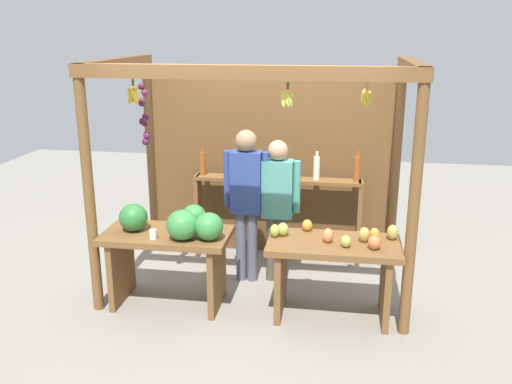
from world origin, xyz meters
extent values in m
plane|color=gray|center=(0.00, 0.00, 0.00)|extent=(12.00, 12.00, 0.00)
cylinder|color=brown|center=(-1.46, -0.86, 1.18)|extent=(0.10, 0.10, 2.36)
cylinder|color=brown|center=(1.46, -0.86, 1.18)|extent=(0.10, 0.10, 2.36)
cylinder|color=brown|center=(-1.46, 0.86, 1.18)|extent=(0.10, 0.10, 2.36)
cylinder|color=brown|center=(1.46, 0.86, 1.18)|extent=(0.10, 0.10, 2.36)
cube|color=brown|center=(0.00, -0.86, 2.30)|extent=(3.03, 0.12, 0.12)
cube|color=brown|center=(-1.46, 0.00, 2.30)|extent=(0.12, 1.81, 0.12)
cube|color=brown|center=(1.46, 0.00, 2.30)|extent=(0.12, 1.81, 0.12)
cube|color=brown|center=(0.00, 0.88, 1.06)|extent=(2.93, 0.04, 2.13)
cylinder|color=brown|center=(0.37, -0.78, 2.19)|extent=(0.02, 0.02, 0.06)
ellipsoid|color=#D1CC4C|center=(0.39, -0.78, 2.09)|extent=(0.04, 0.08, 0.14)
ellipsoid|color=#D1CC4C|center=(0.39, -0.76, 2.06)|extent=(0.07, 0.07, 0.14)
ellipsoid|color=#D1CC4C|center=(0.36, -0.75, 2.07)|extent=(0.08, 0.04, 0.14)
ellipsoid|color=#D1CC4C|center=(0.34, -0.77, 2.07)|extent=(0.05, 0.07, 0.14)
ellipsoid|color=#D1CC4C|center=(0.33, -0.80, 2.08)|extent=(0.05, 0.06, 0.14)
ellipsoid|color=#D1CC4C|center=(0.36, -0.81, 2.08)|extent=(0.08, 0.05, 0.14)
ellipsoid|color=#D1CC4C|center=(0.39, -0.81, 2.08)|extent=(0.08, 0.06, 0.14)
cylinder|color=brown|center=(-1.03, -0.71, 2.19)|extent=(0.02, 0.02, 0.06)
ellipsoid|color=gold|center=(-1.00, -0.71, 2.07)|extent=(0.04, 0.06, 0.14)
ellipsoid|color=gold|center=(-1.01, -0.70, 2.09)|extent=(0.07, 0.08, 0.14)
ellipsoid|color=gold|center=(-1.02, -0.69, 2.09)|extent=(0.08, 0.04, 0.14)
ellipsoid|color=gold|center=(-1.04, -0.69, 2.08)|extent=(0.05, 0.05, 0.14)
ellipsoid|color=gold|center=(-1.06, -0.69, 2.06)|extent=(0.06, 0.08, 0.14)
ellipsoid|color=gold|center=(-1.05, -0.72, 2.07)|extent=(0.04, 0.06, 0.14)
ellipsoid|color=gold|center=(-1.05, -0.74, 2.08)|extent=(0.06, 0.05, 0.14)
ellipsoid|color=gold|center=(-1.02, -0.75, 2.09)|extent=(0.09, 0.04, 0.14)
ellipsoid|color=gold|center=(-1.00, -0.73, 2.06)|extent=(0.05, 0.05, 0.14)
cylinder|color=brown|center=(1.03, -0.67, 2.19)|extent=(0.02, 0.02, 0.06)
ellipsoid|color=gold|center=(1.06, -0.67, 2.08)|extent=(0.04, 0.07, 0.12)
ellipsoid|color=gold|center=(1.05, -0.64, 2.09)|extent=(0.05, 0.05, 0.12)
ellipsoid|color=gold|center=(1.00, -0.64, 2.11)|extent=(0.06, 0.05, 0.12)
ellipsoid|color=gold|center=(1.00, -0.67, 2.10)|extent=(0.04, 0.08, 0.12)
ellipsoid|color=gold|center=(1.01, -0.70, 2.07)|extent=(0.07, 0.05, 0.12)
ellipsoid|color=gold|center=(1.04, -0.69, 2.09)|extent=(0.05, 0.05, 0.12)
cylinder|color=#4C422D|center=(-0.98, -0.58, 1.95)|extent=(0.01, 0.01, 0.55)
sphere|color=#47142D|center=(-1.00, -0.57, 2.14)|extent=(0.06, 0.06, 0.06)
sphere|color=#601E42|center=(-0.98, -0.57, 2.09)|extent=(0.06, 0.06, 0.06)
sphere|color=#601E42|center=(-1.00, -0.57, 2.01)|extent=(0.07, 0.07, 0.07)
sphere|color=#47142D|center=(-1.00, -0.60, 1.99)|extent=(0.06, 0.06, 0.06)
sphere|color=#511938|center=(-0.98, -0.56, 1.87)|extent=(0.07, 0.07, 0.07)
sphere|color=#511938|center=(-1.00, -0.55, 1.80)|extent=(0.06, 0.06, 0.06)
sphere|color=#47142D|center=(-0.99, -0.61, 1.83)|extent=(0.07, 0.07, 0.07)
sphere|color=#601E42|center=(-0.96, -0.59, 1.70)|extent=(0.07, 0.07, 0.07)
sphere|color=#511938|center=(-0.98, -0.59, 1.64)|extent=(0.07, 0.07, 0.07)
cube|color=brown|center=(-0.81, -0.64, 0.72)|extent=(1.23, 0.64, 0.06)
cube|color=brown|center=(-1.30, -0.64, 0.35)|extent=(0.06, 0.58, 0.69)
cube|color=brown|center=(-0.31, -0.64, 0.35)|extent=(0.06, 0.58, 0.69)
ellipsoid|color=#2D7533|center=(-1.13, -0.64, 0.89)|extent=(0.33, 0.33, 0.27)
ellipsoid|color=#38843D|center=(-0.57, -0.48, 0.88)|extent=(0.35, 0.35, 0.24)
ellipsoid|color=#38843D|center=(-0.60, -0.79, 0.90)|extent=(0.42, 0.42, 0.29)
ellipsoid|color=#38843D|center=(-0.35, -0.76, 0.89)|extent=(0.37, 0.37, 0.26)
cylinder|color=white|center=(-0.88, -0.82, 0.80)|extent=(0.07, 0.07, 0.09)
cube|color=brown|center=(0.81, -0.64, 0.72)|extent=(1.23, 0.64, 0.06)
cube|color=brown|center=(0.31, -0.64, 0.35)|extent=(0.06, 0.58, 0.69)
cube|color=brown|center=(1.30, -0.64, 0.35)|extent=(0.06, 0.58, 0.69)
ellipsoid|color=#A8B24C|center=(0.32, -0.55, 0.82)|extent=(0.15, 0.15, 0.13)
ellipsoid|color=#B79E47|center=(1.08, -0.59, 0.83)|extent=(0.12, 0.12, 0.14)
ellipsoid|color=#CC7038|center=(1.16, -0.77, 0.82)|extent=(0.16, 0.16, 0.13)
ellipsoid|color=#A8B24C|center=(0.25, -0.60, 0.82)|extent=(0.11, 0.11, 0.13)
ellipsoid|color=gold|center=(1.18, -0.53, 0.81)|extent=(0.10, 0.10, 0.12)
ellipsoid|color=#B79E47|center=(1.34, -0.50, 0.83)|extent=(0.15, 0.15, 0.15)
ellipsoid|color=gold|center=(0.54, -0.38, 0.81)|extent=(0.13, 0.13, 0.11)
ellipsoid|color=#E07F47|center=(0.75, -0.66, 0.82)|extent=(0.13, 0.13, 0.14)
ellipsoid|color=#A8B24C|center=(0.91, -0.75, 0.81)|extent=(0.11, 0.11, 0.11)
cube|color=brown|center=(-0.83, 0.64, 0.50)|extent=(0.05, 0.20, 1.00)
cube|color=brown|center=(1.07, 0.64, 0.50)|extent=(0.05, 0.20, 1.00)
cube|color=brown|center=(0.12, 0.64, 0.98)|extent=(1.90, 0.22, 0.04)
cylinder|color=#994C1E|center=(-0.76, 0.64, 1.14)|extent=(0.07, 0.07, 0.27)
cylinder|color=#994C1E|center=(-0.76, 0.64, 1.30)|extent=(0.03, 0.03, 0.06)
cylinder|color=#D8B266|center=(-0.33, 0.64, 1.12)|extent=(0.06, 0.06, 0.25)
cylinder|color=#D8B266|center=(-0.33, 0.64, 1.28)|extent=(0.03, 0.03, 0.06)
cylinder|color=#338C4C|center=(0.13, 0.64, 1.15)|extent=(0.06, 0.06, 0.30)
cylinder|color=#338C4C|center=(0.13, 0.64, 1.33)|extent=(0.03, 0.03, 0.06)
cylinder|color=silver|center=(0.57, 0.64, 1.13)|extent=(0.07, 0.07, 0.27)
cylinder|color=silver|center=(0.57, 0.64, 1.30)|extent=(0.03, 0.03, 0.06)
cylinder|color=#994C1E|center=(1.02, 0.64, 1.14)|extent=(0.07, 0.07, 0.28)
cylinder|color=#994C1E|center=(1.02, 0.64, 1.31)|extent=(0.03, 0.03, 0.06)
cylinder|color=#56586B|center=(-0.19, 0.01, 0.39)|extent=(0.11, 0.11, 0.78)
cylinder|color=#56586B|center=(-0.07, 0.01, 0.39)|extent=(0.11, 0.11, 0.78)
cube|color=#2D428C|center=(-0.13, 0.01, 1.11)|extent=(0.32, 0.19, 0.66)
cylinder|color=#2D428C|center=(-0.33, 0.01, 1.14)|extent=(0.08, 0.08, 0.59)
cylinder|color=#2D428C|center=(0.07, 0.01, 1.14)|extent=(0.08, 0.08, 0.59)
sphere|color=#997051|center=(-0.13, 0.01, 1.55)|extent=(0.23, 0.23, 0.23)
cylinder|color=brown|center=(0.13, 0.06, 0.36)|extent=(0.11, 0.11, 0.73)
cylinder|color=brown|center=(0.25, 0.06, 0.36)|extent=(0.11, 0.11, 0.73)
cube|color=teal|center=(0.19, 0.06, 1.04)|extent=(0.32, 0.19, 0.62)
cylinder|color=teal|center=(-0.01, 0.06, 1.07)|extent=(0.08, 0.08, 0.55)
cylinder|color=teal|center=(0.39, 0.06, 1.07)|extent=(0.08, 0.08, 0.55)
sphere|color=tan|center=(0.19, 0.06, 1.45)|extent=(0.21, 0.21, 0.21)
camera|label=1|loc=(0.83, -5.47, 2.65)|focal=38.77mm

